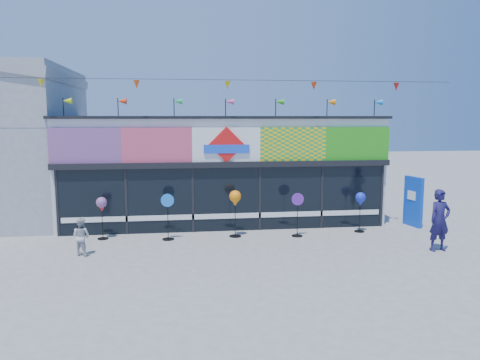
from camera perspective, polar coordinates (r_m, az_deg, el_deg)
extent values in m
plane|color=gray|center=(13.65, -0.14, -9.61)|extent=(80.00, 80.00, 0.00)
cube|color=silver|center=(19.11, -2.45, 1.48)|extent=(12.00, 5.00, 4.00)
cube|color=black|center=(16.71, -1.65, -2.35)|extent=(11.60, 0.12, 2.30)
cube|color=black|center=(16.49, -1.66, 1.90)|extent=(12.00, 0.30, 0.20)
cube|color=white|center=(16.79, -1.64, -4.39)|extent=(11.40, 0.10, 0.18)
cube|color=black|center=(19.00, -2.48, 7.64)|extent=(12.20, 5.20, 0.10)
cube|color=black|center=(17.12, -21.37, -2.64)|extent=(0.08, 0.14, 2.30)
cube|color=black|center=(16.71, -13.69, -2.56)|extent=(0.08, 0.14, 2.30)
cube|color=black|center=(16.62, -5.77, -2.44)|extent=(0.08, 0.14, 2.30)
cube|color=black|center=(16.86, 2.41, -2.27)|extent=(0.08, 0.14, 2.30)
cube|color=black|center=(17.40, 9.90, -2.06)|extent=(0.08, 0.14, 2.30)
cube|color=black|center=(18.21, 16.83, -1.85)|extent=(0.08, 0.14, 2.30)
cube|color=red|center=(16.67, -18.36, 3.99)|extent=(2.40, 0.08, 1.20)
cube|color=#D04563|center=(16.39, -10.07, 4.21)|extent=(2.40, 0.08, 1.20)
cube|color=white|center=(16.46, -1.67, 4.34)|extent=(2.40, 0.08, 1.20)
cube|color=yellow|center=(16.87, 6.49, 4.37)|extent=(2.40, 0.08, 1.20)
cube|color=#27A018|center=(17.61, 14.11, 4.32)|extent=(2.40, 0.08, 1.20)
cube|color=red|center=(16.40, -1.65, 4.32)|extent=(1.27, 0.06, 1.27)
cube|color=blue|center=(16.39, -1.64, 3.80)|extent=(1.60, 0.05, 0.30)
cube|color=#F65283|center=(16.86, -15.44, -3.17)|extent=(0.78, 0.03, 0.78)
cube|color=#D145A8|center=(16.69, -10.89, -2.42)|extent=(0.92, 0.03, 0.92)
cube|color=#FF550D|center=(16.60, -6.29, -1.06)|extent=(0.78, 0.03, 0.78)
cube|color=#E51541|center=(16.77, -1.67, -2.75)|extent=(0.92, 0.03, 0.92)
cube|color=red|center=(16.92, 2.86, -1.91)|extent=(0.78, 0.03, 0.78)
cube|color=blue|center=(17.15, 7.29, -0.63)|extent=(0.92, 0.03, 0.92)
cube|color=yellow|center=(17.63, 11.48, -2.38)|extent=(0.78, 0.03, 0.78)
cylinder|color=black|center=(17.02, -20.73, 8.17)|extent=(0.03, 0.03, 0.70)
cone|color=#C1E213|center=(16.99, -20.30, 9.03)|extent=(0.30, 0.22, 0.22)
cylinder|color=black|center=(16.70, -14.64, 8.43)|extent=(0.03, 0.03, 0.70)
cone|color=#FA3A0D|center=(16.69, -14.19, 9.31)|extent=(0.30, 0.22, 0.22)
cylinder|color=black|center=(16.58, -8.04, 8.61)|extent=(0.03, 0.03, 0.70)
cone|color=green|center=(16.59, -7.57, 9.48)|extent=(0.30, 0.22, 0.22)
cylinder|color=black|center=(16.66, -1.77, 8.68)|extent=(0.03, 0.03, 0.70)
cone|color=#E24B98|center=(16.68, -1.29, 9.53)|extent=(0.30, 0.22, 0.22)
cylinder|color=black|center=(16.94, 4.37, 8.64)|extent=(0.03, 0.03, 0.70)
cone|color=green|center=(16.97, 4.85, 9.48)|extent=(0.30, 0.22, 0.22)
cylinder|color=black|center=(17.43, 10.56, 8.51)|extent=(0.03, 0.03, 0.70)
cone|color=orange|center=(17.48, 11.02, 9.31)|extent=(0.30, 0.22, 0.22)
cylinder|color=black|center=(18.06, 16.06, 8.30)|extent=(0.03, 0.03, 0.70)
cone|color=#1A87DF|center=(18.13, 16.50, 9.08)|extent=(0.30, 0.22, 0.22)
cylinder|color=black|center=(16.06, -1.55, 12.11)|extent=(16.00, 0.01, 0.01)
cone|color=yellow|center=(16.54, -23.09, 10.76)|extent=(0.20, 0.20, 0.28)
cone|color=#FF4D0D|center=(16.02, -12.50, 11.30)|extent=(0.20, 0.20, 0.28)
cone|color=#DDB20B|center=(16.05, -1.55, 11.47)|extent=(0.20, 0.20, 0.28)
cone|color=red|center=(16.63, 8.99, 11.24)|extent=(0.20, 0.20, 0.28)
cone|color=red|center=(17.71, 18.51, 10.72)|extent=(0.20, 0.20, 0.28)
cube|color=#0C42C2|center=(18.62, 20.37, -2.48)|extent=(0.32, 0.94, 1.86)
cube|color=white|center=(18.55, 20.19, -1.78)|extent=(0.12, 0.42, 0.33)
cylinder|color=black|center=(16.45, -16.36, -6.87)|extent=(0.36, 0.36, 0.03)
cylinder|color=black|center=(16.31, -16.44, -4.83)|extent=(0.02, 0.02, 1.17)
sphere|color=red|center=(16.19, -16.52, -2.64)|extent=(0.36, 0.36, 0.36)
cone|color=red|center=(16.23, -16.49, -3.43)|extent=(0.18, 0.18, 0.16)
cylinder|color=black|center=(15.91, -8.74, -7.14)|extent=(0.39, 0.39, 0.03)
cylinder|color=black|center=(15.75, -8.79, -4.83)|extent=(0.02, 0.02, 1.28)
cylinder|color=blue|center=(15.63, -8.84, -2.47)|extent=(0.44, 0.08, 0.43)
cylinder|color=black|center=(16.12, -0.59, -6.85)|extent=(0.41, 0.41, 0.03)
cylinder|color=black|center=(15.96, -0.59, -4.51)|extent=(0.02, 0.02, 1.32)
sphere|color=orange|center=(15.83, -0.59, -2.00)|extent=(0.41, 0.41, 0.41)
cone|color=orange|center=(15.87, -0.59, -2.90)|extent=(0.20, 0.20, 0.18)
cylinder|color=black|center=(16.28, 6.98, -6.77)|extent=(0.38, 0.38, 0.03)
cylinder|color=black|center=(16.13, 7.01, -4.58)|extent=(0.02, 0.02, 1.24)
cylinder|color=#6A23A6|center=(16.01, 7.05, -2.34)|extent=(0.42, 0.04, 0.42)
cylinder|color=black|center=(17.30, 14.34, -6.09)|extent=(0.36, 0.36, 0.03)
cylinder|color=black|center=(17.17, 14.41, -4.14)|extent=(0.02, 0.02, 1.18)
sphere|color=#172BC4|center=(17.06, 14.48, -2.05)|extent=(0.36, 0.36, 0.36)
cone|color=#172BC4|center=(17.10, 14.45, -2.80)|extent=(0.18, 0.18, 0.16)
imported|color=#1A1645|center=(15.48, 23.17, -4.54)|extent=(0.74, 0.54, 1.90)
imported|color=silver|center=(14.65, -18.78, -6.54)|extent=(0.63, 0.53, 1.13)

